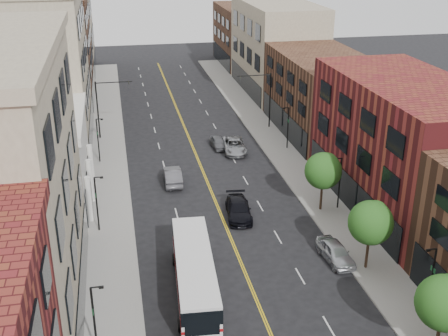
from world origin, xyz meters
TOP-DOWN VIEW (x-y plane):
  - sidewalk_left at (-10.00, 35.00)m, footprint 4.00×110.00m
  - sidewalk_right at (10.00, 35.00)m, footprint 4.00×110.00m
  - bldg_l_white at (-17.00, 31.00)m, footprint 10.00×14.00m
  - bldg_l_far_a at (-17.00, 48.00)m, footprint 10.00×20.00m
  - bldg_l_far_b at (-17.00, 68.00)m, footprint 10.00×20.00m
  - bldg_l_far_c at (-17.00, 86.00)m, footprint 10.00×16.00m
  - bldg_r_mid at (17.00, 24.00)m, footprint 10.00×22.00m
  - bldg_r_far_a at (17.00, 45.00)m, footprint 10.00×20.00m
  - bldg_r_far_b at (17.00, 66.00)m, footprint 10.00×22.00m
  - bldg_r_far_c at (17.00, 86.00)m, footprint 10.00×18.00m
  - tree_r_1 at (9.39, 4.07)m, footprint 3.40×3.40m
  - tree_r_2 at (9.39, 14.07)m, footprint 3.40×3.40m
  - tree_r_3 at (9.39, 24.07)m, footprint 3.40×3.40m
  - lamp_l_1 at (-10.95, 8.00)m, footprint 0.81×0.55m
  - lamp_l_2 at (-10.95, 24.00)m, footprint 0.81×0.55m
  - lamp_l_3 at (-10.95, 40.00)m, footprint 0.81×0.55m
  - lamp_r_1 at (10.95, 8.00)m, footprint 0.81×0.55m
  - lamp_r_2 at (10.95, 24.00)m, footprint 0.81×0.55m
  - lamp_r_3 at (10.95, 40.00)m, footprint 0.81×0.55m
  - signal_mast_left at (-10.27, 48.00)m, footprint 4.49×0.18m
  - signal_mast_right at (10.27, 48.00)m, footprint 4.49×0.18m
  - city_bus at (-4.17, 13.41)m, footprint 3.49×12.07m
  - car_parked_far at (7.40, 15.56)m, footprint 2.19×4.63m
  - car_lane_behind at (-3.55, 32.86)m, footprint 1.87×4.99m
  - car_lane_a at (1.50, 24.29)m, footprint 2.69×5.47m
  - car_lane_b at (4.60, 40.32)m, footprint 3.04×5.78m
  - car_lane_c at (2.98, 42.00)m, footprint 1.78×3.95m

SIDE VIEW (x-z plane):
  - sidewalk_left at x=-10.00m, z-range 0.00..0.15m
  - sidewalk_right at x=10.00m, z-range 0.00..0.15m
  - car_lane_c at x=2.98m, z-range 0.00..1.32m
  - car_parked_far at x=7.40m, z-range 0.00..1.53m
  - car_lane_a at x=1.50m, z-range 0.00..1.53m
  - car_lane_b at x=4.60m, z-range 0.00..1.55m
  - car_lane_behind at x=-3.55m, z-range 0.00..1.63m
  - city_bus at x=-4.17m, z-range 0.25..3.31m
  - lamp_l_1 at x=-10.95m, z-range 0.45..5.50m
  - lamp_l_2 at x=-10.95m, z-range 0.45..5.50m
  - lamp_l_3 at x=-10.95m, z-range 0.45..5.50m
  - lamp_r_1 at x=10.95m, z-range 0.45..5.50m
  - lamp_r_2 at x=10.95m, z-range 0.45..5.50m
  - lamp_r_3 at x=10.95m, z-range 0.45..5.50m
  - bldg_l_white at x=-17.00m, z-range 0.00..8.00m
  - tree_r_1 at x=9.39m, z-range 1.33..6.92m
  - tree_r_2 at x=9.39m, z-range 1.33..6.92m
  - tree_r_3 at x=9.39m, z-range 1.33..6.92m
  - signal_mast_left at x=-10.27m, z-range 1.05..8.25m
  - signal_mast_right at x=10.27m, z-range 1.05..8.25m
  - bldg_r_far_a at x=17.00m, z-range 0.00..10.00m
  - bldg_r_far_c at x=17.00m, z-range 0.00..11.00m
  - bldg_r_mid at x=17.00m, z-range 0.00..12.00m
  - bldg_r_far_b at x=17.00m, z-range 0.00..14.00m
  - bldg_l_far_b at x=-17.00m, z-range 0.00..15.00m
  - bldg_l_far_a at x=-17.00m, z-range 0.00..18.00m
  - bldg_l_far_c at x=-17.00m, z-range 0.00..20.00m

